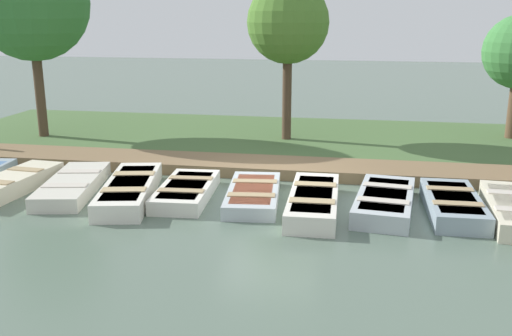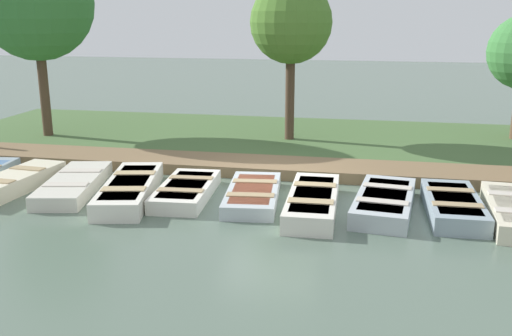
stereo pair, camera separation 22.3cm
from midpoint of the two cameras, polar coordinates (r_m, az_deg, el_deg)
name	(u,v)px [view 2 (the right image)]	position (r m, az deg, el deg)	size (l,w,h in m)	color
ground_plane	(270,184)	(14.54, 1.85, -1.63)	(80.00, 80.00, 0.00)	#566B5B
shore_bank	(295,140)	(19.32, 4.24, 2.77)	(8.00, 24.00, 0.12)	#476638
dock_walkway	(277,167)	(15.57, 2.52, 0.07)	(1.57, 17.85, 0.30)	brown
rowboat_1	(13,182)	(15.13, -22.71, -1.31)	(3.07, 1.21, 0.43)	beige
rowboat_2	(74,184)	(14.59, -17.32, -1.54)	(3.36, 1.71, 0.37)	beige
rowboat_3	(130,189)	(13.73, -12.05, -2.05)	(3.63, 1.75, 0.44)	silver
rowboat_4	(186,190)	(13.54, -6.52, -2.24)	(2.78, 1.31, 0.36)	silver
rowboat_5	(253,194)	(13.21, 0.16, -2.64)	(2.93, 1.43, 0.34)	#B2BCC1
rowboat_6	(313,201)	(12.62, 6.20, -3.33)	(3.23, 1.10, 0.44)	silver
rowboat_7	(384,202)	(12.90, 13.20, -3.32)	(3.08, 1.51, 0.41)	#B2BCC1
rowboat_8	(453,205)	(13.07, 19.57, -3.55)	(2.79, 1.14, 0.41)	#8C9EA8
park_tree_far_left	(36,3)	(20.68, -20.87, 15.12)	(3.76, 3.76, 6.42)	#4C3828
park_tree_left	(291,23)	(18.84, 3.87, 14.23)	(2.64, 2.64, 5.26)	#4C3828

